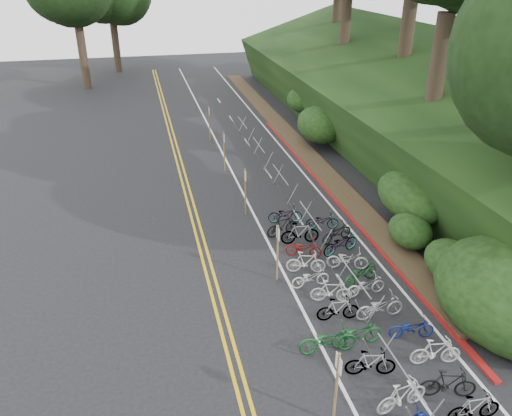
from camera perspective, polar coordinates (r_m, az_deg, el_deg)
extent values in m
plane|color=black|center=(16.72, 5.15, -17.93)|extent=(120.00, 120.00, 0.00)
cube|color=gold|center=(24.31, -7.05, -2.41)|extent=(0.12, 80.00, 0.01)
cube|color=gold|center=(24.33, -6.35, -2.33)|extent=(0.12, 80.00, 0.01)
cube|color=silver|center=(24.76, 0.20, -1.61)|extent=(0.12, 80.00, 0.01)
cube|color=silver|center=(25.96, 9.25, -0.58)|extent=(0.12, 80.00, 0.01)
cube|color=silver|center=(16.55, 18.41, -20.12)|extent=(0.10, 1.60, 0.01)
cube|color=silver|center=(20.51, 9.99, -8.65)|extent=(0.10, 1.60, 0.01)
cube|color=silver|center=(25.28, 4.83, -1.09)|extent=(0.10, 1.60, 0.01)
cube|color=silver|center=(30.49, 1.39, 4.00)|extent=(0.10, 1.60, 0.01)
cube|color=silver|center=(35.95, -1.05, 7.57)|extent=(0.10, 1.60, 0.01)
cube|color=silver|center=(41.56, -2.86, 10.17)|extent=(0.10, 1.60, 0.01)
cube|color=silver|center=(47.27, -4.26, 12.15)|extent=(0.10, 1.60, 0.01)
cube|color=maroon|center=(27.78, 8.69, 1.44)|extent=(0.25, 28.00, 0.10)
cube|color=black|center=(38.65, 14.52, 12.42)|extent=(12.32, 44.00, 9.11)
cube|color=#382819|center=(36.74, 4.04, 8.05)|extent=(1.40, 44.00, 0.16)
ellipsoid|color=#284C19|center=(21.07, 21.66, -5.91)|extent=(2.00, 2.80, 1.60)
ellipsoid|color=#284C19|center=(24.89, 17.20, 1.25)|extent=(2.60, 3.64, 2.08)
ellipsoid|color=#284C19|center=(30.14, 13.80, 6.99)|extent=(2.20, 3.08, 1.76)
ellipsoid|color=#284C19|center=(34.93, 7.31, 9.46)|extent=(3.00, 4.20, 2.40)
ellipsoid|color=#284C19|center=(40.55, 5.32, 12.20)|extent=(2.40, 3.36, 1.92)
ellipsoid|color=#284C19|center=(44.49, 5.35, 14.39)|extent=(2.80, 3.92, 2.24)
ellipsoid|color=#284C19|center=(23.17, 17.21, -2.50)|extent=(1.80, 2.52, 1.44)
ellipsoid|color=#284C19|center=(33.71, 12.16, 10.31)|extent=(3.20, 4.48, 2.56)
cylinder|color=#2D2319|center=(28.31, 19.84, 13.33)|extent=(0.87, 0.87, 6.90)
cylinder|color=#2D2319|center=(36.15, 16.81, 18.21)|extent=(0.92, 0.92, 7.82)
cylinder|color=#2D2319|center=(42.98, 10.04, 18.58)|extent=(0.84, 0.84, 6.44)
cylinder|color=#2D2319|center=(51.15, 9.27, 21.16)|extent=(0.89, 0.89, 7.36)
cylinder|color=#2D2319|center=(54.15, -19.12, 15.91)|extent=(0.82, 0.82, 5.98)
cylinder|color=#2D2319|center=(61.90, -15.70, 17.31)|extent=(0.79, 0.79, 5.52)
ellipsoid|color=black|center=(61.38, -16.29, 21.82)|extent=(7.15, 7.15, 6.80)
cylinder|color=gray|center=(15.66, 16.20, -16.99)|extent=(0.05, 2.91, 0.05)
cylinder|color=gray|center=(15.41, 19.41, -21.54)|extent=(0.59, 0.04, 1.15)
cylinder|color=gray|center=(16.79, 12.84, -15.68)|extent=(0.59, 0.04, 1.15)
cylinder|color=gray|center=(17.01, 14.60, -15.27)|extent=(0.59, 0.04, 1.15)
cylinder|color=gray|center=(19.08, 11.13, -7.54)|extent=(0.05, 3.00, 0.05)
cylinder|color=gray|center=(18.30, 11.92, -11.53)|extent=(0.58, 0.04, 1.13)
cylinder|color=gray|center=(18.52, 13.53, -11.21)|extent=(0.58, 0.04, 1.13)
cylinder|color=gray|center=(20.36, 8.69, -6.88)|extent=(0.58, 0.04, 1.13)
cylinder|color=gray|center=(20.56, 10.16, -6.66)|extent=(0.58, 0.04, 1.13)
cylinder|color=gray|center=(23.05, 6.21, -0.83)|extent=(0.05, 3.00, 0.05)
cylinder|color=gray|center=(22.09, 6.63, -3.85)|extent=(0.58, 0.04, 1.13)
cylinder|color=gray|center=(22.27, 7.99, -3.67)|extent=(0.58, 0.04, 1.13)
cylinder|color=gray|center=(24.41, 4.46, -0.63)|extent=(0.58, 0.04, 1.13)
cylinder|color=gray|center=(24.57, 5.70, -0.49)|extent=(0.58, 0.04, 1.13)
cylinder|color=gray|center=(27.36, 2.81, 3.85)|extent=(0.05, 3.00, 0.05)
cylinder|color=gray|center=(26.29, 3.03, 1.50)|extent=(0.58, 0.04, 1.13)
cylinder|color=gray|center=(26.45, 4.19, 1.61)|extent=(0.58, 0.04, 1.13)
cylinder|color=gray|center=(28.76, 1.48, 3.80)|extent=(0.58, 0.04, 1.13)
cylinder|color=gray|center=(28.90, 2.55, 3.89)|extent=(0.58, 0.04, 1.13)
cylinder|color=gray|center=(31.87, 0.32, 7.23)|extent=(0.05, 3.00, 0.05)
cylinder|color=gray|center=(30.73, 0.43, 5.34)|extent=(0.58, 0.04, 1.13)
cylinder|color=gray|center=(30.86, 1.45, 5.42)|extent=(0.58, 0.04, 1.13)
cylinder|color=gray|center=(33.29, -0.73, 7.03)|extent=(0.58, 0.04, 1.13)
cylinder|color=gray|center=(33.41, 0.22, 7.11)|extent=(0.58, 0.04, 1.13)
cylinder|color=gray|center=(36.51, -1.56, 9.75)|extent=(0.05, 3.00, 0.05)
cylinder|color=gray|center=(35.32, -1.52, 8.19)|extent=(0.58, 0.04, 1.13)
cylinder|color=gray|center=(35.44, -0.63, 8.26)|extent=(0.58, 0.04, 1.13)
cylinder|color=gray|center=(37.94, -2.41, 9.48)|extent=(0.58, 0.04, 1.13)
cylinder|color=gray|center=(38.05, -1.57, 9.54)|extent=(0.58, 0.04, 1.13)
cylinder|color=brown|center=(14.53, 9.15, -19.74)|extent=(0.08, 0.08, 2.51)
cube|color=silver|center=(13.90, 9.43, -17.15)|extent=(0.02, 0.40, 0.50)
cylinder|color=brown|center=(19.86, 2.47, -5.19)|extent=(0.08, 0.08, 2.50)
cube|color=silver|center=(19.40, 2.53, -2.92)|extent=(0.02, 0.40, 0.50)
cylinder|color=brown|center=(25.00, -1.23, 1.86)|extent=(0.08, 0.08, 2.50)
cube|color=silver|center=(24.64, -1.25, 3.76)|extent=(0.02, 0.40, 0.50)
cylinder|color=brown|center=(30.46, -3.65, 6.44)|extent=(0.08, 0.08, 2.50)
cube|color=silver|center=(30.16, -3.70, 8.05)|extent=(0.02, 0.40, 0.50)
cylinder|color=brown|center=(36.09, -5.34, 9.61)|extent=(0.08, 0.08, 2.50)
cube|color=silver|center=(35.84, -5.40, 10.99)|extent=(0.02, 0.40, 0.50)
imported|color=#144C1E|center=(17.06, 8.22, -14.68)|extent=(0.80, 2.00, 1.03)
imported|color=slate|center=(16.17, 23.69, -20.18)|extent=(0.53, 1.63, 0.97)
imported|color=beige|center=(15.79, 16.37, -19.88)|extent=(0.76, 1.76, 1.02)
imported|color=black|center=(16.55, 21.15, -18.22)|extent=(0.90, 1.74, 1.01)
imported|color=slate|center=(16.56, 12.96, -16.87)|extent=(0.79, 1.67, 0.97)
imported|color=beige|center=(17.48, 19.85, -15.18)|extent=(0.73, 1.72, 1.00)
imported|color=#144C1E|center=(17.51, 11.39, -13.87)|extent=(0.68, 1.85, 0.96)
imported|color=navy|center=(18.30, 17.35, -12.93)|extent=(0.81, 1.65, 0.83)
imported|color=slate|center=(18.45, 9.37, -11.32)|extent=(0.60, 1.61, 0.95)
imported|color=#9E9EA3|center=(18.85, 13.97, -10.86)|extent=(0.70, 1.86, 0.97)
imported|color=beige|center=(19.27, 8.60, -9.38)|extent=(0.86, 1.65, 0.96)
imported|color=beige|center=(19.90, 12.44, -8.63)|extent=(0.72, 1.69, 0.86)
imported|color=beige|center=(20.02, 6.25, -7.90)|extent=(0.63, 1.61, 0.83)
imported|color=#144C1E|center=(20.51, 11.88, -7.28)|extent=(1.23, 1.87, 0.93)
imported|color=beige|center=(20.79, 5.74, -6.18)|extent=(0.89, 1.71, 0.99)
imported|color=beige|center=(21.31, 10.43, -5.75)|extent=(1.14, 1.84, 0.92)
imported|color=maroon|center=(21.90, 5.47, -4.57)|extent=(1.10, 1.68, 0.83)
imported|color=slate|center=(22.34, 9.61, -3.98)|extent=(1.15, 1.93, 0.96)
imported|color=slate|center=(22.80, 5.06, -2.85)|extent=(0.63, 1.82, 1.07)
imported|color=black|center=(23.23, 9.20, -2.77)|extent=(1.17, 1.82, 0.90)
imported|color=black|center=(23.41, 3.03, -2.06)|extent=(0.87, 1.71, 0.99)
imported|color=slate|center=(24.20, 7.57, -1.47)|extent=(0.81, 1.65, 0.83)
imported|color=slate|center=(24.61, 3.35, -0.71)|extent=(0.80, 1.73, 0.88)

